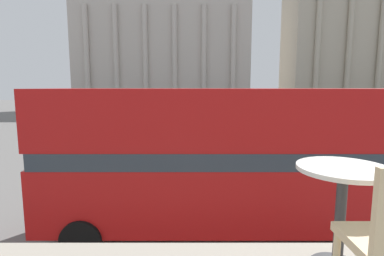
{
  "coord_description": "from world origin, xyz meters",
  "views": [
    {
      "loc": [
        0.3,
        -2.27,
        4.4
      ],
      "look_at": [
        0.28,
        15.73,
        1.93
      ],
      "focal_mm": 28.0,
      "sensor_mm": 36.0,
      "label": 1
    }
  ],
  "objects_px": {
    "double_decker_bus": "(230,157)",
    "pedestrian_grey": "(343,154)",
    "plaza_building_right": "(378,47)",
    "plaza_building_left": "(164,52)",
    "car_white": "(163,127)",
    "traffic_light_near": "(244,133)",
    "pedestrian_white": "(296,149)",
    "traffic_light_mid": "(131,115)",
    "traffic_light_far": "(220,111)",
    "cafe_dining_table": "(342,195)",
    "pedestrian_yellow": "(167,122)"
  },
  "relations": [
    {
      "from": "traffic_light_near",
      "to": "traffic_light_far",
      "type": "xyz_separation_m",
      "value": [
        0.34,
        13.94,
        -0.26
      ]
    },
    {
      "from": "cafe_dining_table",
      "to": "pedestrian_yellow",
      "type": "bearing_deg",
      "value": 97.38
    },
    {
      "from": "pedestrian_grey",
      "to": "double_decker_bus",
      "type": "bearing_deg",
      "value": 145.96
    },
    {
      "from": "double_decker_bus",
      "to": "car_white",
      "type": "relative_size",
      "value": 2.52
    },
    {
      "from": "plaza_building_right",
      "to": "pedestrian_grey",
      "type": "relative_size",
      "value": 21.27
    },
    {
      "from": "plaza_building_left",
      "to": "cafe_dining_table",
      "type": "bearing_deg",
      "value": -83.5
    },
    {
      "from": "plaza_building_left",
      "to": "pedestrian_grey",
      "type": "xyz_separation_m",
      "value": [
        13.64,
        -45.05,
        -10.3
      ]
    },
    {
      "from": "car_white",
      "to": "pedestrian_white",
      "type": "bearing_deg",
      "value": 160.81
    },
    {
      "from": "pedestrian_grey",
      "to": "pedestrian_white",
      "type": "bearing_deg",
      "value": 82.66
    },
    {
      "from": "traffic_light_mid",
      "to": "pedestrian_white",
      "type": "bearing_deg",
      "value": -18.23
    },
    {
      "from": "double_decker_bus",
      "to": "plaza_building_right",
      "type": "distance_m",
      "value": 60.62
    },
    {
      "from": "plaza_building_left",
      "to": "pedestrian_white",
      "type": "height_order",
      "value": "plaza_building_left"
    },
    {
      "from": "traffic_light_mid",
      "to": "car_white",
      "type": "relative_size",
      "value": 0.95
    },
    {
      "from": "plaza_building_left",
      "to": "car_white",
      "type": "height_order",
      "value": "plaza_building_left"
    },
    {
      "from": "plaza_building_left",
      "to": "plaza_building_right",
      "type": "distance_m",
      "value": 40.64
    },
    {
      "from": "plaza_building_left",
      "to": "pedestrian_white",
      "type": "distance_m",
      "value": 46.9
    },
    {
      "from": "cafe_dining_table",
      "to": "plaza_building_right",
      "type": "height_order",
      "value": "plaza_building_right"
    },
    {
      "from": "cafe_dining_table",
      "to": "traffic_light_mid",
      "type": "height_order",
      "value": "traffic_light_mid"
    },
    {
      "from": "plaza_building_right",
      "to": "traffic_light_mid",
      "type": "xyz_separation_m",
      "value": [
        -38.84,
        -38.45,
        -9.29
      ]
    },
    {
      "from": "double_decker_bus",
      "to": "traffic_light_near",
      "type": "xyz_separation_m",
      "value": [
        0.98,
        3.37,
        0.16
      ]
    },
    {
      "from": "traffic_light_near",
      "to": "pedestrian_grey",
      "type": "relative_size",
      "value": 2.47
    },
    {
      "from": "traffic_light_far",
      "to": "plaza_building_right",
      "type": "bearing_deg",
      "value": 44.68
    },
    {
      "from": "pedestrian_white",
      "to": "pedestrian_yellow",
      "type": "xyz_separation_m",
      "value": [
        -8.2,
        12.64,
        -0.03
      ]
    },
    {
      "from": "cafe_dining_table",
      "to": "traffic_light_near",
      "type": "height_order",
      "value": "traffic_light_near"
    },
    {
      "from": "double_decker_bus",
      "to": "pedestrian_grey",
      "type": "relative_size",
      "value": 6.58
    },
    {
      "from": "plaza_building_right",
      "to": "traffic_light_mid",
      "type": "distance_m",
      "value": 55.44
    },
    {
      "from": "plaza_building_left",
      "to": "plaza_building_right",
      "type": "relative_size",
      "value": 0.96
    },
    {
      "from": "plaza_building_right",
      "to": "car_white",
      "type": "xyz_separation_m",
      "value": [
        -37.65,
        -29.93,
        -11.18
      ]
    },
    {
      "from": "double_decker_bus",
      "to": "pedestrian_white",
      "type": "bearing_deg",
      "value": 66.49
    },
    {
      "from": "traffic_light_far",
      "to": "cafe_dining_table",
      "type": "bearing_deg",
      "value": -93.37
    },
    {
      "from": "plaza_building_left",
      "to": "pedestrian_yellow",
      "type": "distance_m",
      "value": 33.46
    },
    {
      "from": "cafe_dining_table",
      "to": "plaza_building_left",
      "type": "height_order",
      "value": "plaza_building_left"
    },
    {
      "from": "pedestrian_white",
      "to": "pedestrian_yellow",
      "type": "relative_size",
      "value": 1.03
    },
    {
      "from": "traffic_light_mid",
      "to": "car_white",
      "type": "xyz_separation_m",
      "value": [
        1.19,
        8.53,
        -1.89
      ]
    },
    {
      "from": "double_decker_bus",
      "to": "pedestrian_yellow",
      "type": "height_order",
      "value": "double_decker_bus"
    },
    {
      "from": "traffic_light_mid",
      "to": "traffic_light_far",
      "type": "height_order",
      "value": "traffic_light_mid"
    },
    {
      "from": "pedestrian_white",
      "to": "cafe_dining_table",
      "type": "bearing_deg",
      "value": 28.33
    },
    {
      "from": "plaza_building_left",
      "to": "pedestrian_white",
      "type": "relative_size",
      "value": 18.63
    },
    {
      "from": "cafe_dining_table",
      "to": "plaza_building_right",
      "type": "xyz_separation_m",
      "value": [
        33.88,
        55.86,
        8.19
      ]
    },
    {
      "from": "double_decker_bus",
      "to": "car_white",
      "type": "xyz_separation_m",
      "value": [
        -3.85,
        19.5,
        -1.73
      ]
    },
    {
      "from": "plaza_building_right",
      "to": "traffic_light_mid",
      "type": "height_order",
      "value": "plaza_building_right"
    },
    {
      "from": "traffic_light_near",
      "to": "plaza_building_left",
      "type": "bearing_deg",
      "value": 99.01
    },
    {
      "from": "traffic_light_mid",
      "to": "pedestrian_yellow",
      "type": "height_order",
      "value": "traffic_light_mid"
    },
    {
      "from": "plaza_building_left",
      "to": "traffic_light_near",
      "type": "xyz_separation_m",
      "value": [
        7.73,
        -48.76,
        -8.63
      ]
    },
    {
      "from": "double_decker_bus",
      "to": "traffic_light_far",
      "type": "relative_size",
      "value": 2.99
    },
    {
      "from": "plaza_building_left",
      "to": "car_white",
      "type": "xyz_separation_m",
      "value": [
        2.9,
        -32.62,
        -10.52
      ]
    },
    {
      "from": "pedestrian_yellow",
      "to": "plaza_building_right",
      "type": "bearing_deg",
      "value": -135.25
    },
    {
      "from": "cafe_dining_table",
      "to": "traffic_light_far",
      "type": "distance_m",
      "value": 23.83
    },
    {
      "from": "pedestrian_grey",
      "to": "traffic_light_near",
      "type": "bearing_deg",
      "value": 132.31
    },
    {
      "from": "traffic_light_mid",
      "to": "pedestrian_white",
      "type": "xyz_separation_m",
      "value": [
        9.68,
        -3.19,
        -1.56
      ]
    }
  ]
}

